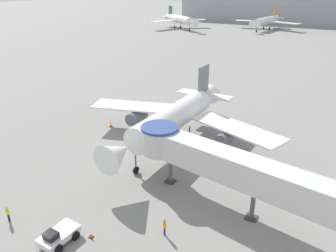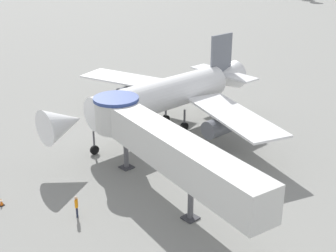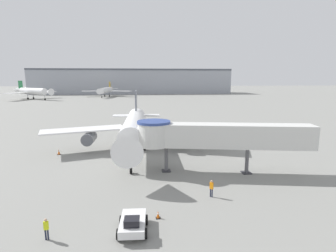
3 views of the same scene
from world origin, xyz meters
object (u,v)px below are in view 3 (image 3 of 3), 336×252
Objects in this scene: ground_crew_marshaller at (211,187)px; ground_crew_wing_walker at (46,228)px; main_airplane at (134,128)px; background_jet_green_tail at (32,91)px; traffic_cone_apron_front at (158,215)px; background_jet_gold_tail at (106,90)px; jet_bridge at (212,135)px; traffic_cone_port_wing at (59,152)px; pushback_tug_white at (133,223)px.

ground_crew_wing_walker is at bearing 64.98° from ground_crew_marshaller.
background_jet_green_tail reaches higher than main_airplane.
main_airplane is 20.38m from traffic_cone_apron_front.
background_jet_gold_tail is (38.55, 17.85, -0.36)m from background_jet_green_tail.
ground_crew_marshaller is at bearing -94.78° from jet_bridge.
background_jet_gold_tail is at bearing -83.91° from ground_crew_wing_walker.
background_jet_gold_tail reaches higher than traffic_cone_apron_front.
main_airplane is 35.95× the size of traffic_cone_port_wing.
background_jet_green_tail is at bearing 116.35° from pushback_tug_white.
background_jet_green_tail is (-48.54, 115.04, 4.20)m from traffic_cone_port_wing.
traffic_cone_apron_front is 0.37× the size of ground_crew_marshaller.
ground_crew_marshaller reaches higher than pushback_tug_white.
traffic_cone_apron_front is (14.01, -20.17, -0.09)m from traffic_cone_port_wing.
background_jet_green_tail is at bearing 128.90° from jet_bridge.
main_airplane is at bearing -104.28° from ground_crew_wing_walker.
traffic_cone_port_wing is at bearing 124.78° from traffic_cone_apron_front.
pushback_tug_white is 0.11× the size of background_jet_gold_tail.
traffic_cone_port_wing is at bearing -79.88° from background_jet_gold_tail.
pushback_tug_white is at bearing -117.71° from jet_bridge.
pushback_tug_white is (-9.24, -12.07, -4.00)m from jet_bridge.
ground_crew_wing_walker is (-6.15, -0.35, 0.25)m from pushback_tug_white.
jet_bridge is at bearing -71.85° from background_jet_gold_tail.
ground_crew_wing_walker is (-15.39, -12.43, -3.76)m from jet_bridge.
background_jet_green_tail reaches higher than traffic_cone_port_wing.
traffic_cone_apron_front is 8.48m from ground_crew_wing_walker.
ground_crew_wing_walker is at bearing -122.72° from background_jet_green_tail.
jet_bridge is at bearing 55.08° from pushback_tug_white.
main_airplane is 0.90× the size of background_jet_gold_tail.
pushback_tug_white is 6.16m from ground_crew_wing_walker.
background_jet_gold_tail is (-24.00, 153.06, 3.93)m from traffic_cone_apron_front.
main_airplane is at bearing -1.32° from traffic_cone_port_wing.
main_airplane reaches higher than ground_crew_marshaller.
ground_crew_marshaller is (5.46, 3.47, 0.70)m from traffic_cone_apron_front.
background_jet_green_tail is at bearing 118.81° from main_airplane.
background_jet_green_tail reaches higher than traffic_cone_apron_front.
pushback_tug_white is 2.74m from traffic_cone_apron_front.
ground_crew_wing_walker is at bearing -103.27° from main_airplane.
traffic_cone_port_wing is at bearing -75.08° from ground_crew_wing_walker.
ground_crew_wing_walker is 0.06× the size of background_jet_green_tail.
ground_crew_marshaller is (-1.76, -6.79, -3.70)m from jet_bridge.
jet_bridge is 13.30m from traffic_cone_apron_front.
ground_crew_wing_walker reaches higher than traffic_cone_apron_front.
pushback_tug_white is 9.16m from ground_crew_marshaller.
main_airplane is 17.95× the size of ground_crew_wing_walker.
background_jet_gold_tail is (-15.83, 155.21, 3.28)m from ground_crew_wing_walker.
main_airplane is 8.51× the size of pushback_tug_white.
background_jet_gold_tail reaches higher than jet_bridge.
background_jet_green_tail is at bearing -68.14° from ground_crew_wing_walker.
traffic_cone_apron_front is at bearing -75.27° from background_jet_gold_tail.
background_jet_green_tail is 0.83× the size of background_jet_gold_tail.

